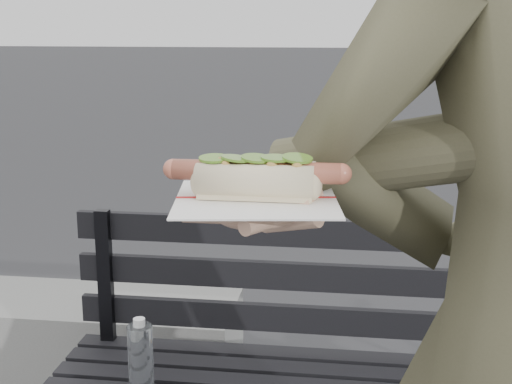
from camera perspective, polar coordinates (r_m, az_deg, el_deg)
park_bench at (r=1.98m, az=5.70°, el=-13.08°), size 1.50×0.44×0.88m
concrete_block at (r=2.85m, az=-13.98°, el=-12.05°), size 1.20×0.40×0.40m
held_hotdog at (r=0.90m, az=12.49°, el=2.64°), size 0.62×0.31×0.20m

